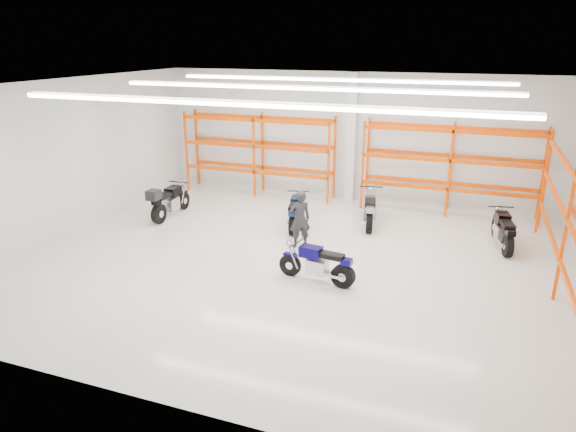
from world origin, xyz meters
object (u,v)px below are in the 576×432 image
(motorcycle_back_b, at_px, (296,213))
(motorcycle_main, at_px, (320,265))
(motorcycle_back_d, at_px, (503,231))
(motorcycle_back_a, at_px, (168,202))
(structural_column, at_px, (351,139))
(motorcycle_back_c, at_px, (370,209))
(standing_man, at_px, (300,219))

(motorcycle_back_b, bearing_deg, motorcycle_main, -62.25)
(motorcycle_main, relative_size, motorcycle_back_d, 0.94)
(motorcycle_back_a, bearing_deg, motorcycle_main, -25.45)
(motorcycle_main, height_order, motorcycle_back_a, motorcycle_back_a)
(motorcycle_back_a, bearing_deg, structural_column, 37.82)
(motorcycle_back_c, bearing_deg, motorcycle_back_d, -8.35)
(structural_column, bearing_deg, motorcycle_main, -82.37)
(standing_man, height_order, structural_column, structural_column)
(motorcycle_back_b, distance_m, motorcycle_back_c, 2.33)
(motorcycle_back_c, bearing_deg, motorcycle_back_b, -154.57)
(motorcycle_back_c, height_order, motorcycle_back_d, motorcycle_back_c)
(motorcycle_back_c, bearing_deg, motorcycle_back_a, -166.05)
(motorcycle_main, height_order, standing_man, standing_man)
(motorcycle_back_a, relative_size, standing_man, 1.36)
(motorcycle_back_d, xyz_separation_m, standing_man, (-5.32, -1.87, 0.34))
(motorcycle_back_d, xyz_separation_m, structural_column, (-5.07, 2.94, 1.77))
(motorcycle_back_b, bearing_deg, motorcycle_back_a, -172.35)
(motorcycle_back_b, bearing_deg, standing_man, -66.46)
(motorcycle_back_b, xyz_separation_m, structural_column, (0.88, 3.37, 1.77))
(motorcycle_back_d, height_order, standing_man, standing_man)
(motorcycle_back_a, xyz_separation_m, motorcycle_back_c, (6.28, 1.56, -0.04))
(motorcycle_back_b, height_order, standing_man, standing_man)
(motorcycle_main, height_order, structural_column, structural_column)
(motorcycle_main, xyz_separation_m, motorcycle_back_b, (-1.79, 3.41, 0.02))
(motorcycle_main, xyz_separation_m, motorcycle_back_c, (0.31, 4.40, 0.06))
(motorcycle_back_d, bearing_deg, motorcycle_main, -137.30)
(standing_man, xyz_separation_m, structural_column, (0.26, 4.81, 1.43))
(motorcycle_back_b, distance_m, motorcycle_back_d, 5.97)
(standing_man, bearing_deg, motorcycle_back_a, -44.36)
(motorcycle_back_b, relative_size, motorcycle_back_d, 0.99)
(structural_column, bearing_deg, motorcycle_back_b, -104.70)
(motorcycle_back_d, relative_size, standing_man, 1.27)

